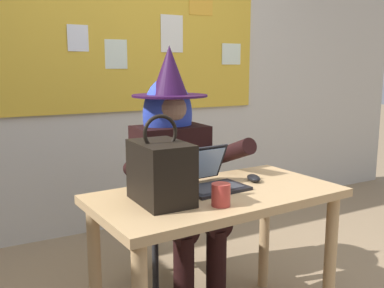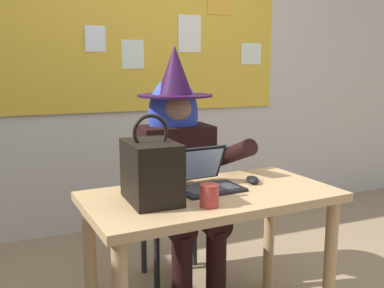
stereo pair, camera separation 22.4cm
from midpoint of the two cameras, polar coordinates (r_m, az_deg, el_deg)
wall_back_bulletin at (r=3.51m, az=-11.26°, el=11.82°), size 6.12×1.84×2.80m
desk_main at (r=2.05m, az=0.18°, el=-9.41°), size 1.19×0.67×0.72m
chair_at_desk at (r=2.68m, az=-5.70°, el=-7.36°), size 0.45×0.45×0.89m
person_costumed at (r=2.49m, az=-4.87°, el=-1.89°), size 0.60×0.69×1.42m
laptop at (r=2.07m, az=-0.85°, el=-4.63°), size 0.32×0.31×0.19m
computer_mouse at (r=2.20m, az=5.23°, el=-4.52°), size 0.09×0.12×0.03m
handbag at (r=1.85m, az=-7.59°, el=-3.65°), size 0.20×0.30×0.38m
coffee_mug at (r=1.81m, az=0.27°, el=-6.74°), size 0.08×0.08×0.09m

